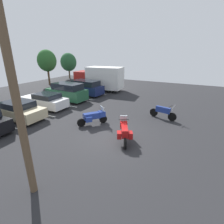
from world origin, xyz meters
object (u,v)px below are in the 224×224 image
(motorcycle_second, at_px, (163,112))
(box_truck, at_px, (100,78))
(motorcycle_touring, at_px, (124,131))
(utility_pole, at_px, (10,66))
(car_white, at_px, (45,101))
(car_navy, at_px, (85,88))
(motorcycle_third, at_px, (93,116))
(car_champagne, at_px, (17,110))
(car_green, at_px, (67,92))

(motorcycle_second, bearing_deg, box_truck, 55.11)
(motorcycle_touring, distance_m, box_truck, 14.30)
(utility_pole, bearing_deg, motorcycle_touring, -17.38)
(motorcycle_second, bearing_deg, car_white, 101.85)
(car_navy, xyz_separation_m, utility_pole, (-13.63, -7.14, 3.78))
(motorcycle_third, distance_m, utility_pole, 7.67)
(car_white, distance_m, box_truck, 9.12)
(car_white, xyz_separation_m, car_navy, (5.99, -0.39, 0.20))
(car_white, bearing_deg, motorcycle_third, -101.46)
(car_champagne, relative_size, car_white, 1.05)
(car_green, xyz_separation_m, box_truck, (6.10, -0.55, 0.70))
(motorcycle_second, height_order, motorcycle_third, motorcycle_third)
(box_truck, distance_m, utility_pole, 18.27)
(motorcycle_third, bearing_deg, car_champagne, 105.61)
(motorcycle_touring, height_order, car_green, car_green)
(motorcycle_touring, relative_size, car_navy, 0.43)
(motorcycle_third, height_order, car_green, car_green)
(motorcycle_touring, relative_size, motorcycle_third, 1.13)
(car_champagne, bearing_deg, motorcycle_touring, -86.87)
(motorcycle_third, distance_m, car_navy, 9.31)
(motorcycle_touring, xyz_separation_m, utility_pole, (-5.17, 1.62, 4.05))
(motorcycle_second, xyz_separation_m, box_truck, (6.83, 9.80, 1.09))
(car_navy, height_order, box_truck, box_truck)
(car_champagne, height_order, utility_pole, utility_pole)
(car_white, distance_m, car_navy, 6.00)
(motorcycle_second, relative_size, car_white, 0.48)
(car_green, bearing_deg, car_white, 176.41)
(motorcycle_third, xyz_separation_m, utility_pole, (-6.38, -1.31, 4.06))
(car_navy, bearing_deg, motorcycle_touring, -133.99)
(motorcycle_third, bearing_deg, utility_pole, -168.42)
(motorcycle_second, xyz_separation_m, car_white, (-2.21, 10.53, 0.14))
(motorcycle_touring, relative_size, utility_pole, 0.23)
(car_white, bearing_deg, car_green, -3.59)
(car_white, height_order, car_navy, car_navy)
(car_green, distance_m, utility_pole, 13.42)
(motorcycle_touring, xyz_separation_m, motorcycle_second, (4.68, -1.38, -0.07))
(motorcycle_touring, bearing_deg, motorcycle_third, 67.53)
(motorcycle_touring, distance_m, car_navy, 12.18)
(motorcycle_third, relative_size, box_truck, 0.28)
(motorcycle_third, distance_m, car_champagne, 6.33)
(motorcycle_second, distance_m, car_navy, 10.83)
(motorcycle_touring, xyz_separation_m, car_navy, (8.46, 8.76, 0.26))
(box_truck, bearing_deg, motorcycle_third, -151.93)
(motorcycle_touring, xyz_separation_m, car_green, (5.42, 8.97, 0.31))
(motorcycle_third, bearing_deg, box_truck, 28.07)
(car_green, bearing_deg, car_navy, -3.88)
(motorcycle_third, relative_size, car_navy, 0.38)
(motorcycle_third, height_order, car_white, car_white)
(motorcycle_touring, distance_m, car_white, 9.48)
(motorcycle_second, xyz_separation_m, car_green, (0.74, 10.35, 0.39))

